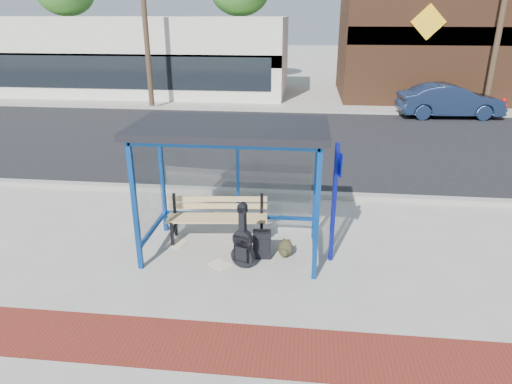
# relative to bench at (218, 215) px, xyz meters

# --- Properties ---
(ground) EXTENTS (120.00, 120.00, 0.00)m
(ground) POSITION_rel_bench_xyz_m (0.36, -0.49, -0.51)
(ground) COLOR #B2ADA0
(ground) RESTS_ON ground
(brick_paver_strip) EXTENTS (60.00, 1.00, 0.01)m
(brick_paver_strip) POSITION_rel_bench_xyz_m (0.36, -3.09, -0.51)
(brick_paver_strip) COLOR maroon
(brick_paver_strip) RESTS_ON ground
(curb_near) EXTENTS (60.00, 0.25, 0.12)m
(curb_near) POSITION_rel_bench_xyz_m (0.36, 2.41, -0.45)
(curb_near) COLOR gray
(curb_near) RESTS_ON ground
(street_asphalt) EXTENTS (60.00, 10.00, 0.00)m
(street_asphalt) POSITION_rel_bench_xyz_m (0.36, 7.51, -0.51)
(street_asphalt) COLOR black
(street_asphalt) RESTS_ON ground
(curb_far) EXTENTS (60.00, 0.25, 0.12)m
(curb_far) POSITION_rel_bench_xyz_m (0.36, 12.61, -0.45)
(curb_far) COLOR gray
(curb_far) RESTS_ON ground
(far_sidewalk) EXTENTS (60.00, 4.00, 0.01)m
(far_sidewalk) POSITION_rel_bench_xyz_m (0.36, 14.51, -0.51)
(far_sidewalk) COLOR #B2ADA0
(far_sidewalk) RESTS_ON ground
(bus_shelter) EXTENTS (3.30, 1.80, 2.42)m
(bus_shelter) POSITION_rel_bench_xyz_m (0.36, -0.42, 1.56)
(bus_shelter) COLOR navy
(bus_shelter) RESTS_ON ground
(storefront_white) EXTENTS (18.00, 6.04, 4.00)m
(storefront_white) POSITION_rel_bench_xyz_m (-8.64, 17.50, 1.49)
(storefront_white) COLOR silver
(storefront_white) RESTS_ON ground
(storefront_brown) EXTENTS (10.00, 7.08, 6.40)m
(storefront_brown) POSITION_rel_bench_xyz_m (8.36, 18.01, 2.69)
(storefront_brown) COLOR #59331E
(storefront_brown) RESTS_ON ground
(utility_pole_west) EXTENTS (1.60, 0.24, 8.00)m
(utility_pole_west) POSITION_rel_bench_xyz_m (-5.64, 12.91, 3.59)
(utility_pole_west) COLOR #4C3826
(utility_pole_west) RESTS_ON ground
(utility_pole_east) EXTENTS (1.60, 0.24, 8.00)m
(utility_pole_east) POSITION_rel_bench_xyz_m (9.36, 12.91, 3.59)
(utility_pole_east) COLOR #4C3826
(utility_pole_east) RESTS_ON ground
(bench) EXTENTS (1.96, 0.66, 0.91)m
(bench) POSITION_rel_bench_xyz_m (0.00, 0.00, 0.00)
(bench) COLOR black
(bench) RESTS_ON ground
(guitar_bag) EXTENTS (0.43, 0.24, 1.14)m
(guitar_bag) POSITION_rel_bench_xyz_m (0.63, -0.99, -0.09)
(guitar_bag) COLOR black
(guitar_bag) RESTS_ON ground
(suitcase) EXTENTS (0.34, 0.24, 0.57)m
(suitcase) POSITION_rel_bench_xyz_m (0.93, -0.63, -0.25)
(suitcase) COLOR black
(suitcase) RESTS_ON ground
(backpack) EXTENTS (0.31, 0.29, 0.33)m
(backpack) POSITION_rel_bench_xyz_m (1.35, -0.55, -0.36)
(backpack) COLOR #2A2817
(backpack) RESTS_ON ground
(sign_post) EXTENTS (0.13, 0.27, 2.18)m
(sign_post) POSITION_rel_bench_xyz_m (2.17, -0.58, 0.71)
(sign_post) COLOR #0C148C
(sign_post) RESTS_ON ground
(newspaper_a) EXTENTS (0.40, 0.46, 0.01)m
(newspaper_a) POSITION_rel_bench_xyz_m (-0.77, -0.29, -0.51)
(newspaper_a) COLOR white
(newspaper_a) RESTS_ON ground
(newspaper_b) EXTENTS (0.48, 0.46, 0.01)m
(newspaper_b) POSITION_rel_bench_xyz_m (0.21, -0.99, -0.51)
(newspaper_b) COLOR white
(newspaper_b) RESTS_ON ground
(newspaper_c) EXTENTS (0.39, 0.45, 0.01)m
(newspaper_c) POSITION_rel_bench_xyz_m (0.56, -0.62, -0.51)
(newspaper_c) COLOR white
(newspaper_c) RESTS_ON ground
(parked_car) EXTENTS (4.35, 1.81, 1.40)m
(parked_car) POSITION_rel_bench_xyz_m (7.65, 12.27, 0.19)
(parked_car) COLOR #182543
(parked_car) RESTS_ON ground
(fire_hydrant) EXTENTS (0.33, 0.22, 0.74)m
(fire_hydrant) POSITION_rel_bench_xyz_m (10.16, 13.09, -0.11)
(fire_hydrant) COLOR #AF0C0E
(fire_hydrant) RESTS_ON ground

